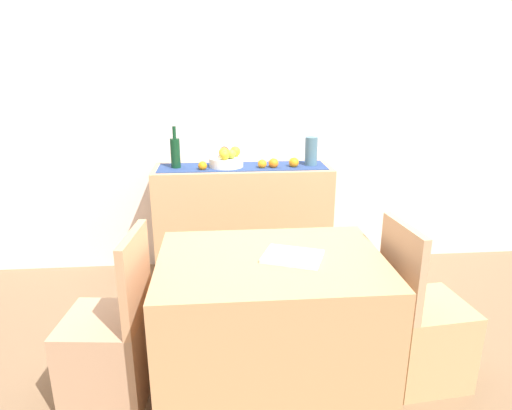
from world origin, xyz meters
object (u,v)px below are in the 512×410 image
object	(u,v)px
wine_bottle	(175,153)
chair_near_window	(110,350)
chair_by_corner	(422,334)
dining_table	(271,324)
open_book	(293,257)
fruit_bowl	(226,162)
sideboard_console	(243,222)
ceramic_vase	(311,152)

from	to	relation	value
wine_bottle	chair_near_window	distance (m)	1.56
wine_bottle	chair_by_corner	bearing A→B (deg)	-44.06
dining_table	open_book	bearing A→B (deg)	-3.61
fruit_bowl	dining_table	xyz separation A→B (m)	(0.19, -1.34, -0.57)
wine_bottle	open_book	distance (m)	1.53
open_book	chair_by_corner	size ratio (longest dim) A/B	0.31
fruit_bowl	sideboard_console	bearing A→B (deg)	0.00
fruit_bowl	wine_bottle	distance (m)	0.39
sideboard_console	chair_by_corner	size ratio (longest dim) A/B	1.51
wine_bottle	open_book	bearing A→B (deg)	-63.53
sideboard_console	dining_table	xyz separation A→B (m)	(0.06, -1.34, -0.08)
fruit_bowl	chair_near_window	distance (m)	1.63
dining_table	open_book	size ratio (longest dim) A/B	3.98
dining_table	chair_by_corner	bearing A→B (deg)	-0.11
fruit_bowl	chair_near_window	size ratio (longest dim) A/B	0.29
wine_bottle	chair_near_window	size ratio (longest dim) A/B	0.35
sideboard_console	dining_table	bearing A→B (deg)	-87.29
fruit_bowl	open_book	bearing A→B (deg)	-77.77
wine_bottle	ceramic_vase	xyz separation A→B (m)	(1.03, -0.00, -0.01)
fruit_bowl	open_book	world-z (taller)	fruit_bowl
ceramic_vase	dining_table	world-z (taller)	ceramic_vase
sideboard_console	wine_bottle	size ratio (longest dim) A/B	4.30
fruit_bowl	chair_near_window	world-z (taller)	fruit_bowl
chair_near_window	dining_table	bearing A→B (deg)	0.12
sideboard_console	fruit_bowl	bearing A→B (deg)	180.00
chair_near_window	chair_by_corner	distance (m)	1.64
dining_table	wine_bottle	bearing A→B (deg)	112.91
dining_table	chair_near_window	world-z (taller)	chair_near_window
ceramic_vase	open_book	distance (m)	1.42
wine_bottle	chair_by_corner	world-z (taller)	wine_bottle
chair_near_window	open_book	bearing A→B (deg)	-0.30
wine_bottle	chair_by_corner	xyz separation A→B (m)	(1.39, -1.34, -0.75)
wine_bottle	ceramic_vase	size ratio (longest dim) A/B	1.42
fruit_bowl	ceramic_vase	bearing A→B (deg)	0.00
wine_bottle	chair_near_window	bearing A→B (deg)	-100.71
sideboard_console	open_book	xyz separation A→B (m)	(0.17, -1.35, 0.30)
ceramic_vase	chair_by_corner	xyz separation A→B (m)	(0.36, -1.34, -0.74)
ceramic_vase	chair_near_window	xyz separation A→B (m)	(-1.29, -1.34, -0.74)
chair_near_window	wine_bottle	bearing A→B (deg)	79.29
sideboard_console	wine_bottle	distance (m)	0.76
wine_bottle	dining_table	world-z (taller)	wine_bottle
wine_bottle	dining_table	xyz separation A→B (m)	(0.57, -1.34, -0.65)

